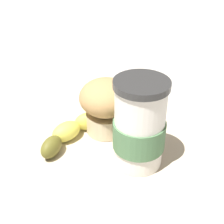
{
  "coord_description": "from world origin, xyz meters",
  "views": [
    {
      "loc": [
        -0.17,
        0.42,
        0.35
      ],
      "look_at": [
        0.0,
        0.0,
        0.06
      ],
      "focal_mm": 50.0,
      "sensor_mm": 36.0,
      "label": 1
    }
  ],
  "objects": [
    {
      "name": "coffee_cup",
      "position": [
        -0.06,
        0.04,
        0.07
      ],
      "size": [
        0.08,
        0.08,
        0.15
      ],
      "color": "silver",
      "rests_on": "paper_napkin"
    },
    {
      "name": "banana",
      "position": [
        0.07,
        0.04,
        0.02
      ],
      "size": [
        0.07,
        0.14,
        0.03
      ],
      "color": "#D6CC4C",
      "rests_on": "paper_napkin"
    },
    {
      "name": "ground_plane",
      "position": [
        0.0,
        0.0,
        0.0
      ],
      "size": [
        3.0,
        3.0,
        0.0
      ],
      "primitive_type": "plane",
      "color": "beige"
    },
    {
      "name": "muffin",
      "position": [
        0.02,
        -0.02,
        0.06
      ],
      "size": [
        0.1,
        0.1,
        0.1
      ],
      "color": "beige",
      "rests_on": "paper_napkin"
    },
    {
      "name": "paper_napkin",
      "position": [
        0.0,
        0.0,
        0.0
      ],
      "size": [
        0.32,
        0.32,
        0.0
      ],
      "primitive_type": "cube",
      "rotation": [
        0.0,
        0.0,
        0.22
      ],
      "color": "beige",
      "rests_on": "ground_plane"
    }
  ]
}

